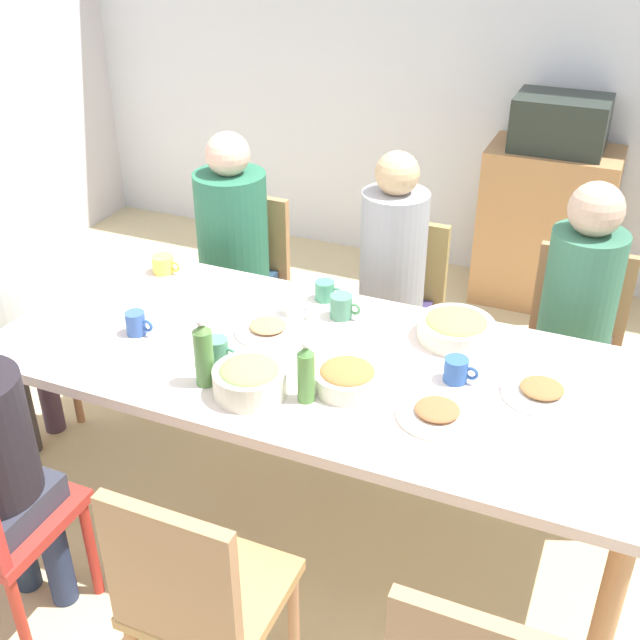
% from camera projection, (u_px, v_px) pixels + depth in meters
% --- Properties ---
extents(ground_plane, '(6.27, 6.27, 0.00)m').
position_uv_depth(ground_plane, '(320.00, 524.00, 3.08)').
color(ground_plane, '#CBB88A').
extents(wall_back, '(5.47, 0.12, 2.60)m').
position_uv_depth(wall_back, '(495.00, 54.00, 4.41)').
color(wall_back, silver).
rests_on(wall_back, ground_plane).
extents(dining_table, '(2.28, 0.95, 0.77)m').
position_uv_depth(dining_table, '(320.00, 376.00, 2.73)').
color(dining_table, silver).
rests_on(dining_table, ground_plane).
extents(chair_0, '(0.40, 0.40, 0.90)m').
position_uv_depth(chair_0, '(572.00, 345.00, 3.25)').
color(chair_0, '#A6834F').
rests_on(chair_0, ground_plane).
extents(person_0, '(0.30, 0.30, 1.24)m').
position_uv_depth(person_0, '(578.00, 307.00, 3.06)').
color(person_0, '#3B443A').
rests_on(person_0, ground_plane).
extents(chair_1, '(0.40, 0.40, 0.90)m').
position_uv_depth(chair_1, '(396.00, 310.00, 3.51)').
color(chair_1, '#AE884E').
rests_on(chair_1, ground_plane).
extents(person_1, '(0.30, 0.30, 1.26)m').
position_uv_depth(person_1, '(391.00, 273.00, 3.32)').
color(person_1, '#333B48').
rests_on(person_1, ground_plane).
extents(chair_2, '(0.40, 0.40, 0.90)m').
position_uv_depth(chair_2, '(196.00, 596.00, 2.14)').
color(chair_2, tan).
rests_on(chair_2, ground_plane).
extents(chair_6, '(0.40, 0.40, 0.90)m').
position_uv_depth(chair_6, '(244.00, 279.00, 3.76)').
color(chair_6, '#B27951').
rests_on(chair_6, ground_plane).
extents(person_6, '(0.32, 0.32, 1.25)m').
position_uv_depth(person_6, '(232.00, 241.00, 3.57)').
color(person_6, '#353751').
rests_on(person_6, ground_plane).
extents(plate_0, '(0.25, 0.25, 0.04)m').
position_uv_depth(plate_0, '(541.00, 391.00, 2.50)').
color(plate_0, white).
rests_on(plate_0, dining_table).
extents(plate_1, '(0.25, 0.25, 0.04)m').
position_uv_depth(plate_1, '(437.00, 413.00, 2.41)').
color(plate_1, white).
rests_on(plate_1, dining_table).
extents(plate_2, '(0.24, 0.24, 0.04)m').
position_uv_depth(plate_2, '(268.00, 329.00, 2.84)').
color(plate_2, silver).
rests_on(plate_2, dining_table).
extents(bowl_0, '(0.23, 0.23, 0.11)m').
position_uv_depth(bowl_0, '(250.00, 379.00, 2.49)').
color(bowl_0, beige).
rests_on(bowl_0, dining_table).
extents(bowl_1, '(0.22, 0.22, 0.08)m').
position_uv_depth(bowl_1, '(347.00, 377.00, 2.52)').
color(bowl_1, beige).
rests_on(bowl_1, dining_table).
extents(bowl_2, '(0.27, 0.27, 0.09)m').
position_uv_depth(bowl_2, '(456.00, 328.00, 2.78)').
color(bowl_2, beige).
rests_on(bowl_2, dining_table).
extents(cup_0, '(0.12, 0.09, 0.07)m').
position_uv_depth(cup_0, '(163.00, 264.00, 3.24)').
color(cup_0, '#DBC551').
rests_on(cup_0, dining_table).
extents(cup_1, '(0.11, 0.07, 0.09)m').
position_uv_depth(cup_1, '(136.00, 323.00, 2.81)').
color(cup_1, '#37589F').
rests_on(cup_1, dining_table).
extents(cup_2, '(0.11, 0.08, 0.08)m').
position_uv_depth(cup_2, '(457.00, 370.00, 2.56)').
color(cup_2, '#2F58A3').
rests_on(cup_2, dining_table).
extents(cup_3, '(0.11, 0.07, 0.08)m').
position_uv_depth(cup_3, '(325.00, 291.00, 3.04)').
color(cup_3, '#438A69').
rests_on(cup_3, dining_table).
extents(cup_4, '(0.12, 0.09, 0.09)m').
position_uv_depth(cup_4, '(295.00, 305.00, 2.92)').
color(cup_4, white).
rests_on(cup_4, dining_table).
extents(cup_5, '(0.11, 0.08, 0.09)m').
position_uv_depth(cup_5, '(218.00, 351.00, 2.64)').
color(cup_5, '#4C8B69').
rests_on(cup_5, dining_table).
extents(cup_6, '(0.12, 0.08, 0.09)m').
position_uv_depth(cup_6, '(342.00, 306.00, 2.92)').
color(cup_6, '#4A8466').
rests_on(cup_6, dining_table).
extents(bottle_0, '(0.06, 0.06, 0.21)m').
position_uv_depth(bottle_0, '(306.00, 373.00, 2.44)').
color(bottle_0, '#4E833B').
rests_on(bottle_0, dining_table).
extents(bottle_1, '(0.06, 0.06, 0.24)m').
position_uv_depth(bottle_1, '(204.00, 354.00, 2.51)').
color(bottle_1, '#48783B').
rests_on(bottle_1, dining_table).
extents(side_cabinet, '(0.70, 0.44, 0.90)m').
position_uv_depth(side_cabinet, '(544.00, 227.00, 4.45)').
color(side_cabinet, '#AF7C4E').
rests_on(side_cabinet, ground_plane).
extents(microwave, '(0.48, 0.36, 0.28)m').
position_uv_depth(microwave, '(560.00, 123.00, 4.16)').
color(microwave, '#272F29').
rests_on(microwave, side_cabinet).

